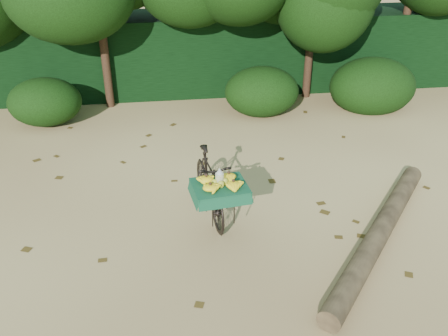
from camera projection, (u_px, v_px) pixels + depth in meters
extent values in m
plane|color=#D2B870|center=(220.00, 234.00, 6.47)|extent=(80.00, 80.00, 0.00)
imported|color=black|center=(209.00, 185.00, 6.69)|extent=(0.64, 1.64, 0.96)
cube|color=black|center=(220.00, 186.00, 6.04)|extent=(0.39, 0.46, 0.02)
cube|color=#15502D|center=(220.00, 185.00, 6.03)|extent=(0.75, 0.65, 0.01)
ellipsoid|color=#9C9A25|center=(225.00, 181.00, 6.02)|extent=(0.09, 0.07, 0.10)
ellipsoid|color=#9C9A25|center=(219.00, 180.00, 6.06)|extent=(0.09, 0.07, 0.10)
ellipsoid|color=#9C9A25|center=(215.00, 183.00, 5.99)|extent=(0.09, 0.07, 0.10)
ellipsoid|color=#9C9A25|center=(221.00, 184.00, 5.96)|extent=(0.09, 0.07, 0.10)
cylinder|color=#EAE5C6|center=(220.00, 179.00, 6.00)|extent=(0.11, 0.11, 0.14)
cylinder|color=brown|center=(380.00, 232.00, 6.27)|extent=(2.63, 3.03, 0.27)
cube|color=black|center=(185.00, 52.00, 11.55)|extent=(26.00, 1.80, 1.80)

